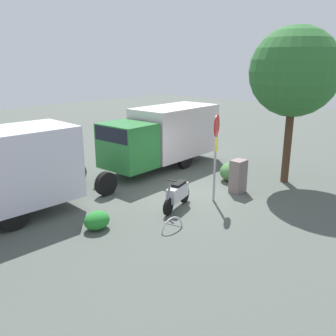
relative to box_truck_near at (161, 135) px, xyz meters
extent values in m
plane|color=#4A514A|center=(1.74, 3.27, -1.56)|extent=(60.00, 60.00, 0.00)
cylinder|color=black|center=(-0.56, -0.97, -1.11)|extent=(0.91, 0.28, 0.90)
cylinder|color=black|center=(-0.62, 0.93, -1.11)|extent=(0.91, 0.28, 0.90)
cylinder|color=black|center=(4.18, -0.82, -1.11)|extent=(0.91, 0.28, 0.90)
cylinder|color=black|center=(4.12, 1.08, -1.11)|extent=(0.91, 0.28, 0.90)
cube|color=silver|center=(-0.99, -0.03, 0.05)|extent=(4.31, 2.33, 2.31)
cube|color=#277533|center=(2.13, 0.07, -0.16)|extent=(1.86, 2.15, 1.90)
cube|color=black|center=(2.13, 0.07, 0.44)|extent=(1.88, 2.00, 0.60)
cylinder|color=black|center=(7.79, 1.35, -1.11)|extent=(0.91, 0.30, 0.90)
cube|color=silver|center=(7.35, 0.43, 0.09)|extent=(4.18, 2.40, 2.39)
cylinder|color=black|center=(3.91, 4.02, -1.28)|extent=(0.57, 0.24, 0.56)
cylinder|color=black|center=(2.70, 3.70, -1.28)|extent=(0.57, 0.24, 0.56)
cube|color=silver|center=(3.25, 3.85, -1.00)|extent=(1.15, 0.59, 0.48)
cube|color=black|center=(3.16, 3.82, -0.73)|extent=(0.69, 0.43, 0.12)
cylinder|color=slate|center=(3.86, 4.00, -0.73)|extent=(0.29, 0.14, 0.69)
cylinder|color=black|center=(3.86, 4.00, -0.38)|extent=(0.18, 0.54, 0.04)
cylinder|color=#9E9EA3|center=(1.88, 4.37, -0.10)|extent=(0.08, 0.08, 2.92)
cylinder|color=red|center=(1.88, 4.39, 1.17)|extent=(0.71, 0.32, 0.76)
cube|color=yellow|center=(1.88, 4.39, 0.53)|extent=(0.33, 0.33, 0.44)
cylinder|color=#47301E|center=(-1.90, 5.26, 0.06)|extent=(0.31, 0.31, 3.23)
sphere|color=#2C682E|center=(-1.90, 5.26, 2.88)|extent=(3.44, 3.44, 3.44)
cube|color=slate|center=(0.52, 4.51, -0.92)|extent=(0.59, 0.46, 1.27)
torus|color=#B7B7BC|center=(4.65, 4.86, -1.56)|extent=(0.85, 0.13, 0.85)
ellipsoid|color=#45763D|center=(-0.55, 3.55, -1.17)|extent=(1.14, 0.93, 0.78)
ellipsoid|color=#257D2D|center=(6.11, 3.16, -1.28)|extent=(0.81, 0.67, 0.55)
camera|label=1|loc=(11.96, 11.40, 3.28)|focal=38.76mm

